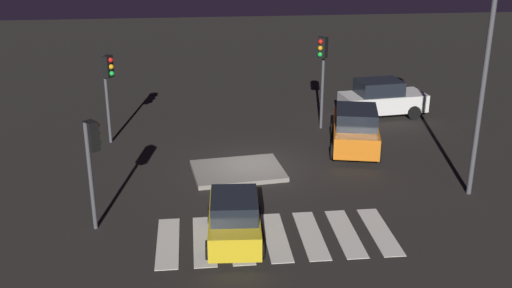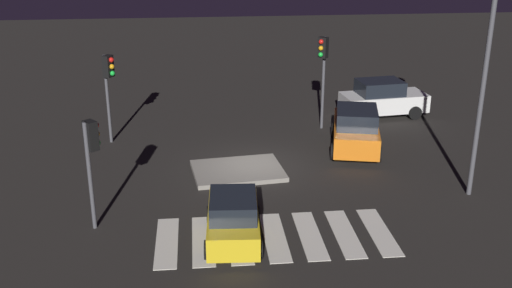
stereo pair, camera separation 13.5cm
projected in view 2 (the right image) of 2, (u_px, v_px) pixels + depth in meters
The scene contains 10 objects.
ground_plane at pixel (256, 167), 25.09m from camera, with size 80.00×80.00×0.00m, color black.
traffic_island at pixel (238, 171), 24.45m from camera, with size 3.84×3.06×0.18m.
car_yellow at pixel (233, 218), 19.12m from camera, with size 1.94×3.81×1.62m.
car_orange at pixel (356, 129), 26.60m from camera, with size 2.84×4.72×1.94m.
car_white at pixel (383, 99), 31.14m from camera, with size 4.50×2.43×1.89m.
traffic_light_north at pixel (323, 60), 28.36m from camera, with size 0.54×0.53×4.48m.
traffic_light_west at pixel (108, 77), 26.70m from camera, with size 0.53×0.54×4.04m.
traffic_light_south at pixel (91, 148), 19.29m from camera, with size 0.53×0.54×3.69m.
street_lamp at pixel (489, 41), 20.61m from camera, with size 0.56×0.56×8.55m.
crosswalk_near at pixel (275, 237), 19.57m from camera, with size 7.60×3.20×0.02m.
Camera 2 is at (-2.36, -23.03, 9.71)m, focal length 42.62 mm.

